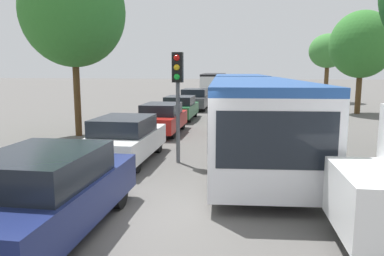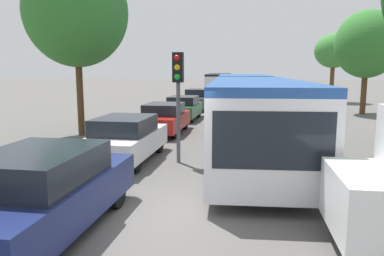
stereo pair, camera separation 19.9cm
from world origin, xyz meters
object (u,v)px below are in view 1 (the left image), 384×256
Objects in this scene: city_bus_rear at (214,83)px; tree_right_mid at (362,45)px; tree_right_far at (327,52)px; queued_car_red at (162,118)px; queued_car_graphite at (195,99)px; queued_car_green at (180,108)px; queued_car_navy at (46,193)px; queued_car_white at (125,139)px; tree_left_mid at (75,15)px; articulated_bus at (246,104)px; traffic_light at (178,82)px.

tree_right_mid reaches higher than city_bus_rear.
city_bus_rear is at bearing 152.80° from tree_right_far.
queued_car_red is at bearing 175.40° from city_bus_rear.
queued_car_graphite is (-0.14, -13.26, -0.62)m from city_bus_rear.
queued_car_red reaches higher than queued_car_green.
queued_car_white is (-0.39, 5.37, -0.06)m from queued_car_navy.
queued_car_red is 0.92× the size of queued_car_graphite.
tree_left_mid is 1.29× the size of tree_right_far.
queued_car_graphite is at bearing 175.25° from city_bus_rear.
articulated_bus is at bearing -161.34° from queued_car_graphite.
tree_right_mid is at bearing 147.38° from traffic_light.
queued_car_graphite is 11.48m from tree_right_mid.
queued_car_white is 1.05× the size of queued_car_green.
city_bus_rear is 1.71× the size of tree_right_mid.
queued_car_white is 0.96× the size of queued_car_graphite.
queued_car_navy is at bearing -117.83° from tree_right_mid.
tree_left_mid is (-5.19, 4.12, 2.66)m from traffic_light.
queued_car_white is 9.96m from queued_car_green.
queued_car_red is 5.72m from traffic_light.
queued_car_navy is (-3.34, -9.82, -0.71)m from articulated_bus.
queued_car_white is at bearing -88.45° from traffic_light.
queued_car_graphite is at bearing 72.64° from tree_left_mid.
tree_right_mid is (14.35, 10.31, -0.74)m from tree_left_mid.
queued_car_green is 12.41m from tree_right_mid.
traffic_light is at bearing -88.31° from queued_car_white.
articulated_bus is 4.49× the size of queued_car_green.
queued_car_red is 1.01× the size of queued_car_green.
queued_car_navy is 22.74m from tree_right_mid.
articulated_bus is at bearing -109.66° from tree_right_far.
tree_right_mid is (10.89, 9.29, 3.72)m from queued_car_red.
queued_car_red is (-3.75, 0.74, -0.79)m from articulated_bus.
tree_left_mid is at bearing -126.08° from tree_right_far.
queued_car_red is 21.29m from tree_right_far.
city_bus_rear is 18.71m from queued_car_green.
queued_car_green is at bearing 178.97° from queued_car_graphite.
queued_car_green is 1.14× the size of traffic_light.
city_bus_rear is 11.98m from tree_right_far.
traffic_light is 0.45× the size of tree_left_mid.
queued_car_green is 0.66× the size of tree_right_far.
tree_left_mid is at bearing 106.37° from queued_car_red.
tree_right_far is (10.49, 23.35, 3.61)m from queued_car_white.
traffic_light reaches higher than queued_car_green.
queued_car_graphite is (0.04, 10.20, 0.06)m from queued_car_red.
tree_right_mid is at bearing -147.09° from city_bus_rear.
articulated_bus is 4.09× the size of queued_car_graphite.
articulated_bus reaches higher than queued_car_graphite.
queued_car_green is at bearing -149.73° from articulated_bus.
queued_car_navy is 0.75× the size of tree_right_far.
articulated_bus is 4.95m from traffic_light.
articulated_bus is at bearing 155.00° from traffic_light.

